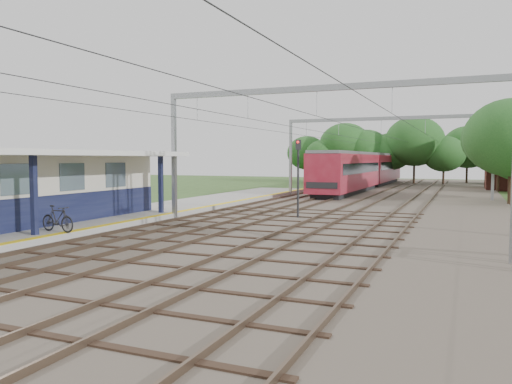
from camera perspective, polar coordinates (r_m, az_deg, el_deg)
The scene contains 11 objects.
ground at distance 13.83m, azimuth -25.28°, elevation -10.83°, with size 160.00×160.00×0.00m, color #2D4C1E.
ballast_bed at distance 39.48m, azimuth 14.01°, elevation -1.17°, with size 18.00×90.00×0.10m, color #473D33.
platform at distance 29.01m, azimuth -14.52°, elevation -2.70°, with size 5.00×52.00×0.35m, color gray.
yellow_stripe at distance 27.68m, azimuth -10.82°, elevation -2.58°, with size 0.45×52.00×0.01m, color yellow.
station_building at distance 24.73m, azimuth -27.07°, elevation 0.24°, with size 3.41×18.00×3.40m.
rail_tracks at distance 39.93m, azimuth 10.46°, elevation -0.88°, with size 11.80×88.00×0.15m.
catenary_system at distance 34.86m, azimuth 11.94°, elevation 7.20°, with size 17.22×88.00×7.00m.
tree_band at distance 66.30m, azimuth 17.59°, elevation 4.96°, with size 31.72×30.88×8.82m.
bicycle at distance 22.36m, azimuth -21.74°, elevation -2.87°, with size 0.53×1.87×1.12m, color black.
train at distance 58.30m, azimuth 12.48°, elevation 2.57°, with size 3.05×37.91×3.99m.
signal_post at distance 28.05m, azimuth 4.84°, elevation 2.65°, with size 0.35×0.31×4.47m.
Camera 1 is at (10.04, -8.87, 3.41)m, focal length 35.00 mm.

